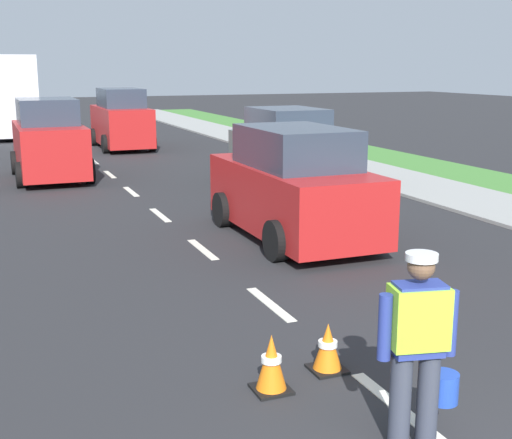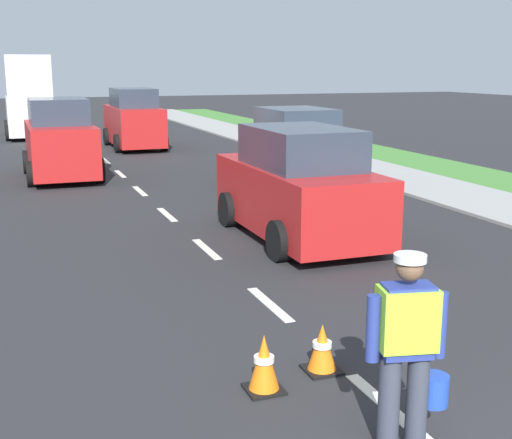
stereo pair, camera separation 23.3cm
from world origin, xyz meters
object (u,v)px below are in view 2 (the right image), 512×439
object	(u,v)px
road_worker	(408,342)
car_outgoing_ahead	(298,187)
traffic_cone_far	(264,363)
car_parked_far	(295,150)
car_outgoing_far	(134,120)
car_oncoming_second	(60,141)
traffic_cone_near	(322,348)
delivery_truck	(29,101)

from	to	relation	value
road_worker	car_outgoing_ahead	xyz separation A→B (m)	(2.04, 6.83, 0.02)
traffic_cone_far	road_worker	bearing A→B (deg)	-61.57
traffic_cone_far	car_parked_far	world-z (taller)	car_parked_far
car_outgoing_far	car_parked_far	size ratio (longest dim) A/B	1.08
road_worker	car_oncoming_second	world-z (taller)	car_oncoming_second
car_oncoming_second	car_parked_far	bearing A→B (deg)	-30.58
car_oncoming_second	car_outgoing_far	bearing A→B (deg)	63.23
car_outgoing_ahead	car_oncoming_second	world-z (taller)	car_oncoming_second
road_worker	car_outgoing_ahead	size ratio (longest dim) A/B	0.39
road_worker	traffic_cone_near	xyz separation A→B (m)	(-0.01, 1.55, -0.68)
car_oncoming_second	traffic_cone_far	bearing A→B (deg)	-87.22
traffic_cone_near	car_oncoming_second	world-z (taller)	car_oncoming_second
car_outgoing_far	road_worker	bearing A→B (deg)	-94.79
car_outgoing_ahead	car_parked_far	xyz separation A→B (m)	(2.24, 5.32, -0.01)
road_worker	car_outgoing_far	xyz separation A→B (m)	(1.84, 21.98, 0.12)
road_worker	traffic_cone_far	bearing A→B (deg)	118.43
road_worker	delivery_truck	world-z (taller)	delivery_truck
car_parked_far	car_outgoing_far	bearing A→B (deg)	103.91
road_worker	car_outgoing_far	bearing A→B (deg)	85.21
road_worker	traffic_cone_near	world-z (taller)	road_worker
road_worker	car_oncoming_second	bearing A→B (deg)	95.22
traffic_cone_far	delivery_truck	size ratio (longest dim) A/B	0.13
road_worker	car_outgoing_far	distance (m)	22.06
traffic_cone_far	car_outgoing_ahead	world-z (taller)	car_outgoing_ahead
car_outgoing_far	car_oncoming_second	xyz separation A→B (m)	(-3.26, -6.46, -0.02)
traffic_cone_far	car_parked_far	bearing A→B (deg)	65.13
car_oncoming_second	car_parked_far	distance (m)	6.62
delivery_truck	car_oncoming_second	size ratio (longest dim) A/B	1.16
traffic_cone_near	delivery_truck	size ratio (longest dim) A/B	0.11
car_oncoming_second	road_worker	bearing A→B (deg)	-84.78
car_outgoing_ahead	car_oncoming_second	size ratio (longest dim) A/B	1.08
road_worker	delivery_truck	distance (m)	27.60
car_outgoing_ahead	car_outgoing_far	bearing A→B (deg)	90.73
car_oncoming_second	car_parked_far	size ratio (longest dim) A/B	1.01
car_outgoing_ahead	car_oncoming_second	distance (m)	9.35
car_outgoing_ahead	car_oncoming_second	bearing A→B (deg)	111.69
car_outgoing_ahead	traffic_cone_far	bearing A→B (deg)	-116.76
traffic_cone_near	car_oncoming_second	distance (m)	14.06
traffic_cone_far	car_outgoing_ahead	xyz separation A→B (m)	(2.77, 5.48, 0.66)
traffic_cone_near	car_outgoing_far	distance (m)	20.53
delivery_truck	car_parked_far	world-z (taller)	delivery_truck
traffic_cone_far	car_outgoing_far	bearing A→B (deg)	82.89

